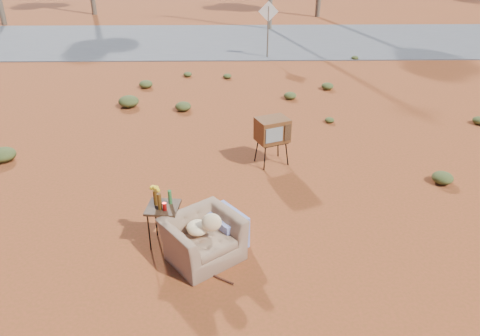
{
  "coord_description": "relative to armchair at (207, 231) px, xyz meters",
  "views": [
    {
      "loc": [
        0.08,
        -6.72,
        4.92
      ],
      "look_at": [
        0.21,
        1.03,
        0.8
      ],
      "focal_mm": 35.0,
      "sensor_mm": 36.0,
      "label": 1
    }
  ],
  "objects": [
    {
      "name": "side_table",
      "position": [
        -0.77,
        0.35,
        0.31
      ],
      "size": [
        0.58,
        0.58,
        1.05
      ],
      "rotation": [
        0.0,
        0.0,
        -0.12
      ],
      "color": "#362113",
      "rests_on": "ground"
    },
    {
      "name": "rusty_bar",
      "position": [
        -0.15,
        -0.39,
        -0.45
      ],
      "size": [
        1.16,
        0.75,
        0.04
      ],
      "primitive_type": "cylinder",
      "rotation": [
        0.0,
        1.57,
        -0.56
      ],
      "color": "#522216",
      "rests_on": "ground"
    },
    {
      "name": "highway",
      "position": [
        0.35,
        15.51,
        -0.45
      ],
      "size": [
        140.0,
        7.0,
        0.04
      ],
      "primitive_type": "cube",
      "color": "#565659",
      "rests_on": "ground"
    },
    {
      "name": "road_sign",
      "position": [
        1.85,
        12.51,
        1.04
      ],
      "size": [
        0.78,
        0.06,
        2.19
      ],
      "color": "brown",
      "rests_on": "ground"
    },
    {
      "name": "armchair",
      "position": [
        0.0,
        0.0,
        0.0
      ],
      "size": [
        1.45,
        1.49,
        1.0
      ],
      "rotation": [
        0.0,
        0.0,
        0.65
      ],
      "color": "#836147",
      "rests_on": "ground"
    },
    {
      "name": "tv_unit",
      "position": [
        1.31,
        3.28,
        0.34
      ],
      "size": [
        0.83,
        0.75,
        1.09
      ],
      "rotation": [
        0.0,
        0.0,
        0.4
      ],
      "color": "black",
      "rests_on": "ground"
    },
    {
      "name": "scrub_patch",
      "position": [
        -0.48,
        4.92,
        -0.33
      ],
      "size": [
        17.49,
        8.07,
        0.33
      ],
      "color": "#434F22",
      "rests_on": "ground"
    },
    {
      "name": "ground",
      "position": [
        0.35,
        0.51,
        -0.47
      ],
      "size": [
        140.0,
        140.0,
        0.0
      ],
      "primitive_type": "plane",
      "color": "#92371D",
      "rests_on": "ground"
    }
  ]
}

